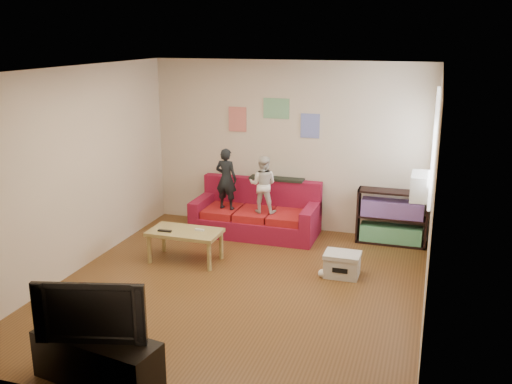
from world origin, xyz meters
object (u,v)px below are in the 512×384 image
(child_a, at_px, (226,179))
(bookshelf, at_px, (392,220))
(child_b, at_px, (263,184))
(coffee_table, at_px, (185,235))
(tv_stand, at_px, (97,360))
(sofa, at_px, (257,215))
(television, at_px, (93,308))
(file_box, at_px, (342,264))

(child_a, distance_m, bookshelf, 2.61)
(child_b, height_order, bookshelf, child_b)
(child_a, xyz_separation_m, child_b, (0.60, 0.00, -0.04))
(coffee_table, height_order, tv_stand, tv_stand)
(sofa, bearing_deg, child_a, -159.73)
(bookshelf, bearing_deg, child_b, -170.51)
(television, bearing_deg, coffee_table, 84.06)
(child_b, bearing_deg, bookshelf, -174.47)
(child_b, distance_m, tv_stand, 4.21)
(tv_stand, distance_m, television, 0.52)
(bookshelf, height_order, television, television)
(child_b, bearing_deg, television, 81.77)
(sofa, relative_size, child_b, 2.19)
(coffee_table, xyz_separation_m, television, (0.44, -2.90, 0.36))
(child_b, height_order, tv_stand, child_b)
(sofa, height_order, file_box, sofa)
(child_b, relative_size, coffee_table, 0.89)
(sofa, xyz_separation_m, bookshelf, (2.09, 0.16, 0.08))
(sofa, xyz_separation_m, file_box, (1.58, -1.28, -0.13))
(child_a, xyz_separation_m, bookshelf, (2.54, 0.32, -0.53))
(child_b, height_order, file_box, child_b)
(child_b, xyz_separation_m, tv_stand, (-0.31, -4.15, -0.63))
(file_box, bearing_deg, bookshelf, 70.50)
(tv_stand, bearing_deg, file_box, 69.45)
(file_box, bearing_deg, child_a, 151.37)
(coffee_table, bearing_deg, bookshelf, 30.39)
(child_b, distance_m, coffee_table, 1.54)
(child_a, distance_m, television, 4.16)
(bookshelf, xyz_separation_m, television, (-2.25, -4.47, 0.38))
(child_a, xyz_separation_m, television, (0.29, -4.15, -0.15))
(bookshelf, height_order, file_box, bookshelf)
(bookshelf, distance_m, tv_stand, 5.01)
(bookshelf, bearing_deg, coffee_table, -149.61)
(child_b, bearing_deg, sofa, -52.40)
(child_a, xyz_separation_m, coffee_table, (-0.15, -1.25, -0.51))
(child_b, bearing_deg, tv_stand, 81.77)
(coffee_table, bearing_deg, tv_stand, -81.35)
(child_b, xyz_separation_m, file_box, (1.43, -1.11, -0.69))
(child_b, distance_m, file_box, 1.94)
(coffee_table, distance_m, file_box, 2.20)
(sofa, bearing_deg, coffee_table, -112.99)
(child_a, relative_size, coffee_table, 0.98)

